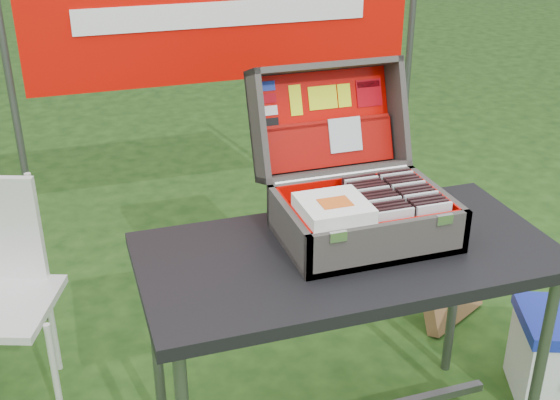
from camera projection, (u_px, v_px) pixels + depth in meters
name	position (u px, v px, depth m)	size (l,w,h in m)	color
table	(343.00, 355.00, 2.29)	(1.26, 0.63, 0.79)	black
table_top	(348.00, 255.00, 2.13)	(1.26, 0.63, 0.04)	black
table_leg_fr	(539.00, 372.00, 2.24)	(0.04, 0.04, 0.75)	#59595B
table_leg_bl	(157.00, 347.00, 2.35)	(0.04, 0.04, 0.75)	#59595B
table_leg_br	(455.00, 290.00, 2.68)	(0.04, 0.04, 0.75)	#59595B
suitcase	(359.00, 163.00, 2.13)	(0.51, 0.53, 0.46)	#5E5953
suitcase_base_bottom	(363.00, 235.00, 2.18)	(0.51, 0.37, 0.02)	#5E5953
suitcase_base_wall_front	(390.00, 245.00, 2.00)	(0.51, 0.02, 0.14)	#5E5953
suitcase_base_wall_back	(342.00, 196.00, 2.30)	(0.51, 0.02, 0.14)	#5E5953
suitcase_base_wall_left	(288.00, 230.00, 2.08)	(0.02, 0.37, 0.14)	#5E5953
suitcase_base_wall_right	(436.00, 207.00, 2.22)	(0.02, 0.37, 0.14)	#5E5953
suitcase_liner_floor	(364.00, 231.00, 2.17)	(0.47, 0.33, 0.01)	red
suitcase_latch_left	(338.00, 237.00, 1.92)	(0.05, 0.01, 0.03)	silver
suitcase_latch_right	(445.00, 219.00, 2.02)	(0.05, 0.01, 0.03)	silver
suitcase_hinge	(342.00, 175.00, 2.28)	(0.02, 0.02, 0.46)	silver
suitcase_lid_back	(323.00, 120.00, 2.38)	(0.51, 0.37, 0.02)	#5E5953
suitcase_lid_rim_far	(324.00, 66.00, 2.30)	(0.51, 0.02, 0.14)	#5E5953
suitcase_lid_rim_near	(334.00, 171.00, 2.34)	(0.51, 0.02, 0.14)	#5E5953
suitcase_lid_rim_left	(258.00, 127.00, 2.25)	(0.02, 0.37, 0.14)	#5E5953
suitcase_lid_rim_right	(396.00, 112.00, 2.39)	(0.02, 0.37, 0.14)	#5E5953
suitcase_lid_liner	(324.00, 120.00, 2.37)	(0.47, 0.32, 0.01)	red
suitcase_liner_wall_front	(388.00, 239.00, 2.01)	(0.47, 0.01, 0.12)	red
suitcase_liner_wall_back	(344.00, 194.00, 2.29)	(0.47, 0.01, 0.12)	red
suitcase_liner_wall_left	(292.00, 226.00, 2.08)	(0.01, 0.33, 0.12)	red
suitcase_liner_wall_right	(432.00, 205.00, 2.21)	(0.01, 0.33, 0.12)	red
suitcase_lid_pocket	(329.00, 145.00, 2.36)	(0.45, 0.15, 0.03)	#8F0804
suitcase_pocket_edge	(327.00, 123.00, 2.34)	(0.44, 0.02, 0.02)	#8F0804
suitcase_pocket_cd	(345.00, 135.00, 2.35)	(0.11, 0.11, 0.01)	silver
lid_sticker_cc_a	(268.00, 86.00, 2.29)	(0.05, 0.03, 0.00)	#1933B2
lid_sticker_cc_b	(269.00, 98.00, 2.30)	(0.05, 0.03, 0.00)	#A5000A
lid_sticker_cc_c	(270.00, 111.00, 2.30)	(0.05, 0.03, 0.00)	white
lid_sticker_cc_d	(271.00, 123.00, 2.31)	(0.05, 0.03, 0.00)	black
lid_card_neon_tall	(296.00, 100.00, 2.33)	(0.04, 0.10, 0.00)	#DCF614
lid_card_neon_main	(323.00, 98.00, 2.35)	(0.10, 0.08, 0.00)	#DCF614
lid_card_neon_small	(344.00, 95.00, 2.37)	(0.05, 0.08, 0.00)	#DCF614
lid_sticker_band	(369.00, 93.00, 2.40)	(0.09, 0.09, 0.00)	#A5000A
lid_sticker_band_bar	(368.00, 84.00, 2.40)	(0.08, 0.02, 0.00)	black
cd_left_0	(395.00, 230.00, 2.03)	(0.11, 0.01, 0.13)	silver
cd_left_1	(392.00, 227.00, 2.05)	(0.11, 0.01, 0.13)	black
cd_left_2	(389.00, 224.00, 2.07)	(0.11, 0.01, 0.13)	black
cd_left_3	(386.00, 221.00, 2.09)	(0.11, 0.01, 0.13)	black
cd_left_4	(383.00, 218.00, 2.10)	(0.11, 0.01, 0.13)	silver
cd_left_5	(380.00, 216.00, 2.12)	(0.11, 0.01, 0.13)	black
cd_left_6	(377.00, 213.00, 2.14)	(0.11, 0.01, 0.13)	black
cd_left_7	(374.00, 210.00, 2.15)	(0.11, 0.01, 0.13)	black
cd_left_8	(371.00, 207.00, 2.17)	(0.11, 0.01, 0.13)	silver
cd_left_9	(368.00, 204.00, 2.19)	(0.11, 0.01, 0.13)	black
cd_left_10	(366.00, 202.00, 2.21)	(0.11, 0.01, 0.13)	black
cd_left_11	(363.00, 199.00, 2.22)	(0.11, 0.01, 0.13)	black
cd_left_12	(360.00, 197.00, 2.24)	(0.11, 0.01, 0.13)	silver
cd_left_13	(358.00, 194.00, 2.26)	(0.11, 0.01, 0.13)	black
cd_right_0	(433.00, 224.00, 2.07)	(0.11, 0.01, 0.13)	silver
cd_right_1	(429.00, 221.00, 2.09)	(0.11, 0.01, 0.13)	black
cd_right_2	(426.00, 218.00, 2.10)	(0.11, 0.01, 0.13)	black
cd_right_3	(423.00, 215.00, 2.12)	(0.11, 0.01, 0.13)	black
cd_right_4	(420.00, 213.00, 2.14)	(0.11, 0.01, 0.13)	silver
cd_right_5	(416.00, 210.00, 2.15)	(0.11, 0.01, 0.13)	black
cd_right_6	(413.00, 207.00, 2.17)	(0.11, 0.01, 0.13)	black
cd_right_7	(410.00, 204.00, 2.19)	(0.11, 0.01, 0.13)	black
cd_right_8	(407.00, 202.00, 2.21)	(0.11, 0.01, 0.13)	silver
cd_right_9	(404.00, 199.00, 2.22)	(0.11, 0.01, 0.13)	black
cd_right_10	(401.00, 197.00, 2.24)	(0.11, 0.01, 0.13)	black
cd_right_11	(398.00, 194.00, 2.26)	(0.11, 0.01, 0.13)	black
cd_right_12	(396.00, 192.00, 2.28)	(0.11, 0.01, 0.13)	silver
cd_right_13	(393.00, 189.00, 2.29)	(0.11, 0.01, 0.13)	black
songbook_0	(333.00, 213.00, 2.03)	(0.19, 0.19, 0.01)	white
songbook_1	(333.00, 212.00, 2.02)	(0.19, 0.19, 0.01)	white
songbook_2	(334.00, 210.00, 2.02)	(0.19, 0.19, 0.01)	white
songbook_3	(334.00, 208.00, 2.02)	(0.19, 0.19, 0.01)	white
songbook_4	(334.00, 207.00, 2.02)	(0.19, 0.19, 0.01)	white
songbook_5	(334.00, 205.00, 2.01)	(0.19, 0.19, 0.01)	white
songbook_6	(334.00, 204.00, 2.01)	(0.19, 0.19, 0.01)	white
songbook_7	(334.00, 202.00, 2.01)	(0.19, 0.19, 0.01)	white
songbook_graphic	(335.00, 202.00, 2.00)	(0.09, 0.07, 0.00)	#D85919
chair_leg_fr	(55.00, 376.00, 2.45)	(0.02, 0.02, 0.44)	silver
chair_leg_br	(52.00, 323.00, 2.74)	(0.02, 0.02, 0.44)	silver
chair_upright_right	(36.00, 225.00, 2.57)	(0.02, 0.02, 0.41)	silver
cardboard_box	(450.00, 279.00, 3.08)	(0.37, 0.06, 0.39)	#9E6843
banner_post_left	(20.00, 141.00, 2.78)	(0.03, 0.03, 1.70)	#59595B
banner_post_right	(405.00, 101.00, 3.26)	(0.03, 0.03, 1.70)	#59595B
banner	(225.00, 13.00, 2.81)	(1.60, 0.01, 0.55)	#BE0902
banner_text	(226.00, 14.00, 2.80)	(1.20, 0.00, 0.10)	white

